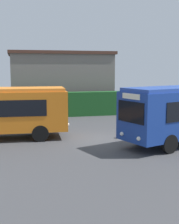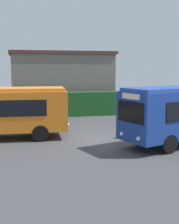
% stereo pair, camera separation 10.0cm
% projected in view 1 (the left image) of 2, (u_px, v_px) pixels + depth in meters
% --- Properties ---
extents(ground_plane, '(64.00, 64.00, 0.00)m').
position_uv_depth(ground_plane, '(102.00, 139.00, 19.27)').
color(ground_plane, '#424244').
extents(person_center, '(0.54, 0.47, 1.67)m').
position_uv_depth(person_center, '(133.00, 124.00, 19.51)').
color(person_center, silver).
rests_on(person_center, ground_plane).
extents(hedge_row, '(44.00, 1.11, 2.21)m').
position_uv_depth(hedge_row, '(73.00, 104.00, 28.40)').
color(hedge_row, '#1C5222').
rests_on(hedge_row, ground_plane).
extents(depot_building, '(10.35, 8.07, 6.01)m').
position_uv_depth(depot_building, '(59.00, 81.00, 33.04)').
color(depot_building, slate).
rests_on(depot_building, ground_plane).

